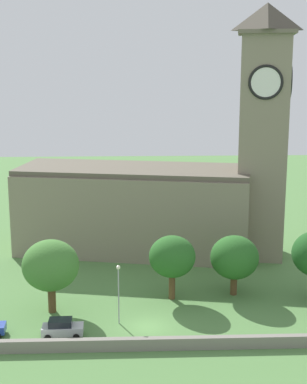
% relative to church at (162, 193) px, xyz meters
% --- Properties ---
extents(ground_plane, '(200.00, 200.00, 0.00)m').
position_rel_church_xyz_m(ground_plane, '(-2.73, -10.12, -8.74)').
color(ground_plane, '#517F42').
extents(church, '(39.36, 18.46, 34.60)m').
position_rel_church_xyz_m(church, '(0.00, 0.00, 0.00)').
color(church, gray).
rests_on(church, ground).
extents(quay_barrier, '(42.43, 0.70, 1.22)m').
position_rel_church_xyz_m(quay_barrier, '(-2.73, -30.13, -8.13)').
color(quay_barrier, gray).
rests_on(quay_barrier, ground).
extents(car_silver, '(4.14, 2.17, 1.87)m').
position_rel_church_xyz_m(car_silver, '(-11.43, -27.06, -7.80)').
color(car_silver, silver).
rests_on(car_silver, ground).
extents(streetlamp_west_mid, '(0.44, 0.44, 6.44)m').
position_rel_church_xyz_m(streetlamp_west_mid, '(-5.80, -24.20, -4.39)').
color(streetlamp_west_mid, '#9EA0A5').
rests_on(streetlamp_west_mid, ground).
extents(tree_riverside_west, '(5.69, 5.69, 7.18)m').
position_rel_church_xyz_m(tree_riverside_west, '(7.65, -16.84, -4.15)').
color(tree_riverside_west, brown).
rests_on(tree_riverside_west, ground).
extents(tree_churchyard, '(5.37, 5.37, 7.56)m').
position_rel_church_xyz_m(tree_churchyard, '(0.25, -17.80, -3.64)').
color(tree_churchyard, brown).
rests_on(tree_churchyard, ground).
extents(tree_riverside_east, '(6.19, 6.19, 8.20)m').
position_rel_church_xyz_m(tree_riverside_east, '(-13.20, -20.98, -3.37)').
color(tree_riverside_east, brown).
rests_on(tree_riverside_east, ground).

